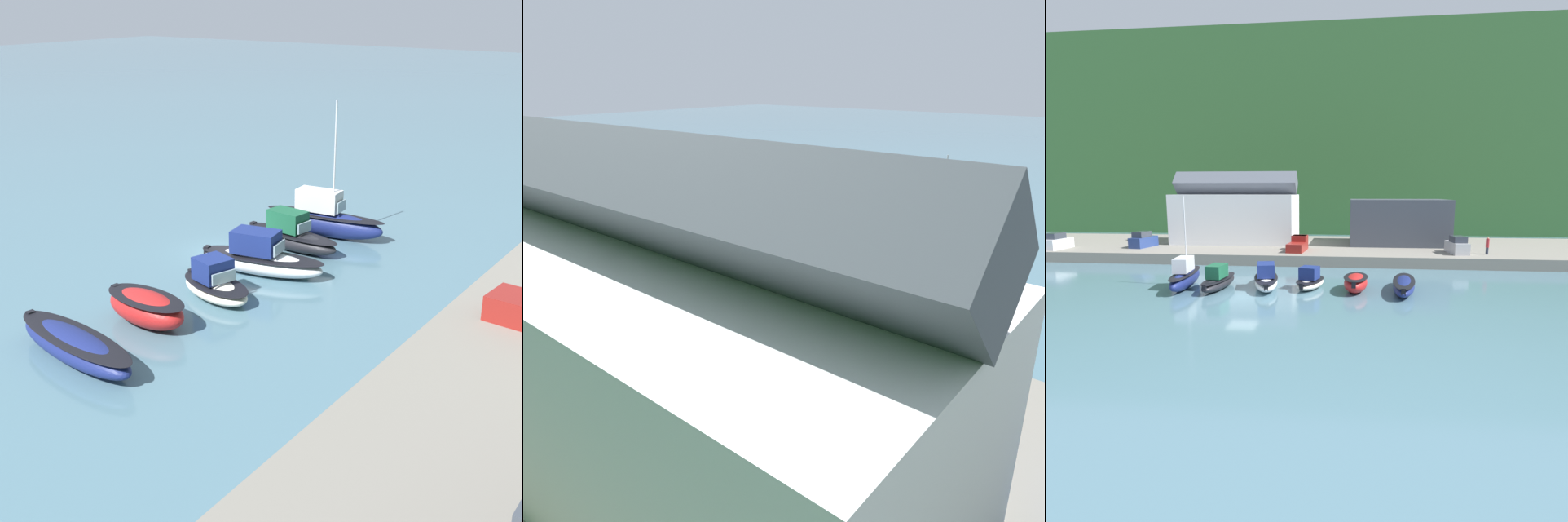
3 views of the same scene
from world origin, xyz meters
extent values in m
plane|color=slate|center=(0.00, 0.00, 0.00)|extent=(320.00, 320.00, 0.00)
cube|color=#386633|center=(0.00, 87.82, 20.84)|extent=(240.00, 70.74, 41.68)
cube|color=gray|center=(0.00, 25.71, 0.66)|extent=(102.16, 22.62, 1.32)
cube|color=white|center=(-7.80, 26.89, 4.88)|extent=(17.77, 8.50, 7.12)
cube|color=#515660|center=(-7.80, 26.89, 10.12)|extent=(18.13, 3.36, 3.36)
cube|color=#3D424C|center=(15.98, 27.97, 4.54)|extent=(13.70, 10.20, 6.43)
cube|color=slate|center=(15.98, 22.93, 4.54)|extent=(13.02, 0.10, 3.86)
ellipsoid|color=navy|center=(-6.11, 2.92, 0.80)|extent=(2.49, 7.86, 1.60)
ellipsoid|color=black|center=(-6.11, 2.92, 1.36)|extent=(2.57, 8.02, 0.12)
cube|color=silver|center=(-6.08, 2.53, 2.25)|extent=(1.55, 2.82, 1.30)
cube|color=#8CA5B2|center=(-6.23, 4.03, 2.05)|extent=(1.15, 0.22, 0.65)
cylinder|color=silver|center=(-6.17, 3.49, 5.00)|extent=(0.10, 0.10, 6.81)
ellipsoid|color=black|center=(-2.85, 2.65, 0.56)|extent=(2.32, 6.44, 1.12)
ellipsoid|color=black|center=(-2.85, 2.65, 0.95)|extent=(2.40, 6.57, 0.12)
cube|color=#195638|center=(-2.88, 2.34, 1.71)|extent=(1.51, 2.32, 1.18)
cube|color=#8CA5B2|center=(-2.77, 3.59, 1.53)|extent=(1.19, 0.21, 0.59)
cube|color=black|center=(-3.12, -0.33, 0.78)|extent=(0.38, 0.31, 0.56)
ellipsoid|color=silver|center=(1.40, 3.52, 0.59)|extent=(3.43, 7.22, 1.18)
ellipsoid|color=black|center=(1.40, 3.52, 1.00)|extent=(3.54, 7.38, 0.12)
cube|color=navy|center=(1.47, 3.18, 1.77)|extent=(2.02, 2.70, 1.19)
cube|color=#8CA5B2|center=(1.19, 4.51, 1.59)|extent=(1.40, 0.38, 0.60)
cube|color=black|center=(2.06, 0.28, 0.82)|extent=(0.41, 0.35, 0.56)
ellipsoid|color=white|center=(5.50, 3.66, 0.47)|extent=(3.18, 4.82, 0.94)
ellipsoid|color=black|center=(5.50, 3.66, 0.80)|extent=(3.29, 4.93, 0.12)
cube|color=navy|center=(5.44, 3.44, 1.50)|extent=(1.90, 1.91, 1.13)
cube|color=#8CA5B2|center=(5.69, 4.33, 1.33)|extent=(1.36, 0.47, 0.57)
cube|color=black|center=(4.92, 1.63, 0.66)|extent=(0.42, 0.37, 0.56)
ellipsoid|color=red|center=(9.65, 2.95, 0.78)|extent=(2.46, 4.68, 1.55)
ellipsoid|color=black|center=(9.65, 2.95, 1.32)|extent=(2.55, 4.78, 0.12)
cube|color=black|center=(9.45, 0.82, 1.09)|extent=(0.38, 0.31, 0.56)
ellipsoid|color=navy|center=(13.88, 3.01, 0.62)|extent=(2.83, 7.40, 1.24)
ellipsoid|color=black|center=(13.88, 3.01, 1.06)|extent=(2.92, 7.56, 0.12)
cube|color=black|center=(13.41, -0.39, 0.87)|extent=(0.39, 0.33, 0.56)
cube|color=silver|center=(-29.70, 17.33, 2.02)|extent=(1.85, 4.22, 1.40)
cube|color=#333842|center=(-29.70, 17.02, 3.10)|extent=(1.56, 2.33, 0.76)
cube|color=#B7B7BC|center=(22.27, 18.64, 2.02)|extent=(2.14, 4.33, 1.40)
cube|color=#333842|center=(22.30, 18.32, 3.10)|extent=(1.72, 2.43, 0.76)
cube|color=navy|center=(-19.20, 20.32, 2.02)|extent=(2.35, 4.41, 1.40)
cube|color=#333842|center=(-19.25, 20.00, 3.10)|extent=(1.83, 2.50, 0.76)
cube|color=maroon|center=(2.38, 17.96, 1.87)|extent=(2.30, 3.67, 1.10)
cube|color=maroon|center=(2.56, 19.98, 2.27)|extent=(2.06, 2.05, 1.90)
cube|color=#2D333D|center=(2.56, 19.98, 2.97)|extent=(1.94, 1.77, 0.50)
cylinder|color=#232838|center=(25.71, 18.12, 1.75)|extent=(0.32, 0.32, 0.85)
cylinder|color=maroon|center=(25.71, 18.12, 2.70)|extent=(0.40, 0.40, 1.05)
sphere|color=tan|center=(25.71, 18.12, 3.34)|extent=(0.24, 0.24, 0.24)
cylinder|color=black|center=(-31.57, 19.98, 1.46)|extent=(0.12, 0.12, 0.28)
ellipsoid|color=black|center=(-31.57, 19.98, 1.78)|extent=(0.82, 0.72, 0.36)
sphere|color=black|center=(-31.85, 19.77, 1.89)|extent=(0.22, 0.22, 0.22)
camera|label=1|loc=(31.17, 24.72, 14.27)|focal=50.00mm
camera|label=2|loc=(-18.89, 34.85, 13.04)|focal=35.00mm
camera|label=3|loc=(8.98, -32.74, 8.73)|focal=28.00mm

